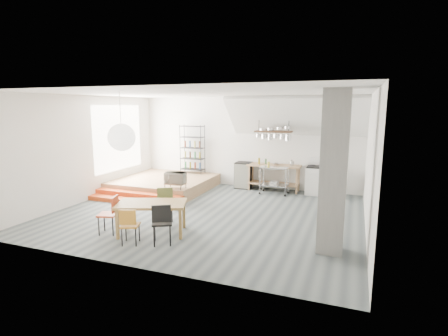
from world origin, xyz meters
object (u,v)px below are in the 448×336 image
at_px(rolling_cart, 274,177).
at_px(mini_fridge, 244,175).
at_px(dining_table, 152,206).
at_px(stove, 316,180).

relative_size(rolling_cart, mini_fridge, 1.02).
xyz_separation_m(rolling_cart, mini_fridge, (-1.22, 0.50, -0.13)).
bearing_deg(dining_table, mini_fridge, 62.54).
xyz_separation_m(stove, dining_table, (-3.07, -5.04, 0.16)).
bearing_deg(mini_fridge, rolling_cart, -22.33).
xyz_separation_m(stove, mini_fridge, (-2.50, 0.04, -0.02)).
bearing_deg(mini_fridge, stove, -1.01).
relative_size(dining_table, mini_fridge, 1.87).
bearing_deg(mini_fridge, dining_table, -96.36).
relative_size(stove, dining_table, 0.68).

